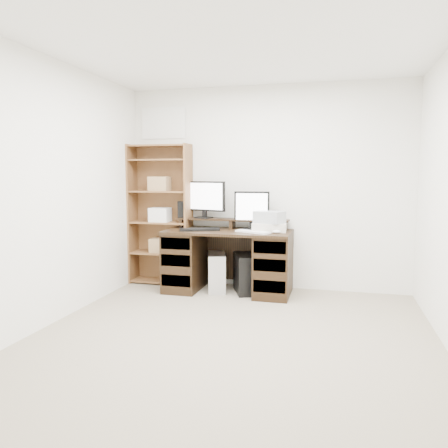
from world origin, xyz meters
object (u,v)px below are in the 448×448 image
at_px(desk, 228,260).
at_px(monitor_wide, 204,198).
at_px(tower_silver, 217,272).
at_px(tower_black, 244,273).
at_px(bookshelf, 161,213).
at_px(monitor_small, 252,209).
at_px(printer, 269,227).

height_order(desk, monitor_wide, monitor_wide).
height_order(tower_silver, tower_black, tower_black).
relative_size(desk, monitor_wide, 2.63).
xyz_separation_m(tower_silver, bookshelf, (-0.80, 0.20, 0.69)).
relative_size(monitor_small, tower_black, 0.92).
distance_m(monitor_small, printer, 0.32).
xyz_separation_m(tower_black, bookshelf, (-1.15, 0.21, 0.69)).
height_order(monitor_wide, monitor_small, monitor_wide).
bearing_deg(monitor_small, tower_black, -119.27).
distance_m(desk, printer, 0.64).
relative_size(tower_silver, tower_black, 0.91).
bearing_deg(tower_black, desk, 159.63).
height_order(monitor_small, bookshelf, bookshelf).
relative_size(monitor_wide, tower_black, 1.13).
distance_m(printer, tower_silver, 0.86).
height_order(desk, printer, printer).
distance_m(monitor_wide, bookshelf, 0.63).
bearing_deg(tower_silver, monitor_wide, 121.99).
height_order(monitor_wide, tower_black, monitor_wide).
distance_m(desk, monitor_small, 0.68).
distance_m(monitor_small, tower_black, 0.78).
bearing_deg(desk, monitor_wide, 150.88).
relative_size(monitor_small, printer, 1.18).
height_order(monitor_wide, bookshelf, bookshelf).
bearing_deg(tower_silver, tower_black, -18.99).
bearing_deg(tower_black, tower_silver, 156.32).
bearing_deg(printer, monitor_small, 152.57).
bearing_deg(tower_silver, bookshelf, 149.69).
bearing_deg(monitor_small, monitor_wide, 169.19).
xyz_separation_m(monitor_small, tower_silver, (-0.41, -0.12, -0.77)).
relative_size(printer, tower_black, 0.78).
xyz_separation_m(monitor_small, printer, (0.23, -0.10, -0.20)).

